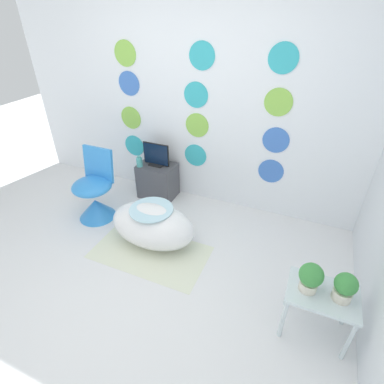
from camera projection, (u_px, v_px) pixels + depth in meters
The scene contains 11 objects.
ground_plane at pixel (115, 303), 2.56m from camera, with size 12.00×12.00×0.00m, color white.
wall_back_dotted at pixel (199, 96), 3.30m from camera, with size 4.78×0.05×2.60m.
rug at pixel (150, 252), 3.08m from camera, with size 1.16×0.65×0.01m.
bathtub at pixel (153, 225), 3.10m from camera, with size 0.91×0.54×0.45m.
chair at pixel (95, 197), 3.46m from camera, with size 0.45×0.45×0.82m.
tv_cabinet at pixel (158, 180), 3.87m from camera, with size 0.46×0.34×0.45m.
tv at pixel (156, 156), 3.68m from camera, with size 0.35×0.12×0.29m.
vase at pixel (139, 162), 3.69m from camera, with size 0.08×0.08×0.14m.
side_table at pixel (321, 300), 2.17m from camera, with size 0.50×0.35×0.43m.
potted_plant_left at pixel (311, 277), 2.09m from camera, with size 0.17×0.17×0.23m.
potted_plant_right at pixel (345, 287), 2.03m from camera, with size 0.15×0.15×0.22m.
Camera 1 is at (1.26, -1.25, 2.18)m, focal length 28.00 mm.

